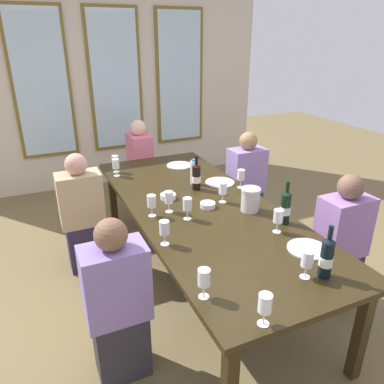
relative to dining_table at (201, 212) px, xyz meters
The scene contains 30 objects.
ground_plane 0.68m from the dining_table, ahead, with size 12.00×12.00×0.00m, color brown.
back_wall_with_windows 2.87m from the dining_table, 90.00° to the left, with size 4.31×0.10×2.90m.
dining_table is the anchor object (origin of this frame).
white_plate_0 0.95m from the dining_table, 68.77° to the right, with size 0.26×0.26×0.01m, color white.
white_plate_1 1.03m from the dining_table, 77.80° to the left, with size 0.27×0.27×0.01m, color white.
white_plate_2 0.55m from the dining_table, 45.59° to the left, with size 0.27×0.27×0.01m, color white.
metal_pitcher 0.42m from the dining_table, 36.79° to the right, with size 0.16×0.16×0.19m.
wine_bottle_0 0.70m from the dining_table, 50.53° to the right, with size 0.08×0.08×0.33m.
wine_bottle_1 0.40m from the dining_table, 71.90° to the left, with size 0.08×0.08×0.32m.
wine_bottle_2 1.19m from the dining_table, 78.53° to the right, with size 0.08×0.08×0.33m.
tasting_bowl_0 0.32m from the dining_table, 128.93° to the left, with size 0.13×0.13×0.04m, color white.
tasting_bowl_1 0.10m from the dining_table, 51.57° to the right, with size 0.12×0.12×0.04m, color white.
water_bottle 0.52m from the dining_table, 72.93° to the left, with size 0.06×0.06×0.24m.
wine_glass_0 0.32m from the dining_table, 139.88° to the right, with size 0.07×0.07×0.17m.
wine_glass_1 0.46m from the dining_table, behind, with size 0.07×0.07×0.17m.
wine_glass_2 1.09m from the dining_table, 115.63° to the left, with size 0.07×0.07×0.17m.
wine_glass_3 1.19m from the dining_table, 112.19° to the left, with size 0.07×0.07×0.17m.
wine_glass_4 0.33m from the dining_table, behind, with size 0.07×0.07×0.17m.
wine_glass_5 1.38m from the dining_table, 102.97° to the right, with size 0.07×0.07×0.17m.
wine_glass_6 0.68m from the dining_table, 137.45° to the right, with size 0.07×0.07×0.17m.
wine_glass_7 0.26m from the dining_table, ahead, with size 0.07×0.07×0.17m.
wine_glass_8 0.56m from the dining_table, 22.56° to the left, with size 0.07×0.07×0.17m.
wine_glass_9 1.15m from the dining_table, 114.99° to the right, with size 0.07×0.07×0.17m.
wine_glass_10 0.70m from the dining_table, 63.92° to the right, with size 0.07×0.07×0.17m.
wine_glass_11 1.14m from the dining_table, 83.51° to the right, with size 0.07×0.07×0.17m.
seated_person_0 1.11m from the dining_table, 142.81° to the left, with size 0.38×0.24×1.11m.
seated_person_1 1.13m from the dining_table, 38.64° to the left, with size 0.38×0.24×1.11m.
seated_person_2 1.10m from the dining_table, 143.05° to the right, with size 0.38×0.24×1.11m.
seated_person_3 1.12m from the dining_table, 37.96° to the right, with size 0.38×0.24×1.11m.
seated_person_4 1.76m from the dining_table, 90.00° to the left, with size 0.24×0.38×1.11m.
Camera 1 is at (-1.19, -2.46, 2.03)m, focal length 34.45 mm.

